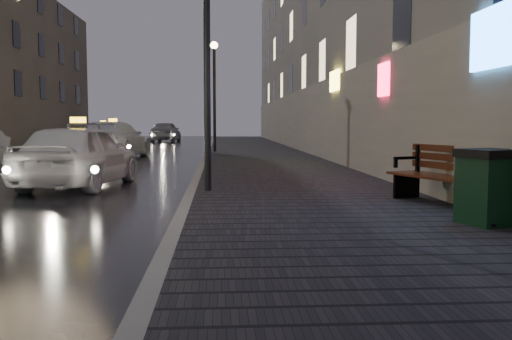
% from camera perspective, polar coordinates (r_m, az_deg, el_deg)
% --- Properties ---
extents(ground, '(120.00, 120.00, 0.00)m').
position_cam_1_polar(ground, '(6.36, -23.20, -9.80)').
color(ground, black).
rests_on(ground, ground).
extents(sidewalk, '(4.60, 58.00, 0.15)m').
position_cam_1_polar(sidewalk, '(26.89, 0.21, 1.62)').
color(sidewalk, black).
rests_on(sidewalk, ground).
extents(curb, '(0.20, 58.00, 0.15)m').
position_cam_1_polar(curb, '(26.84, -4.91, 1.59)').
color(curb, slate).
rests_on(curb, ground).
extents(curb_far, '(0.20, 58.00, 0.15)m').
position_cam_1_polar(curb_far, '(28.47, -23.13, 1.41)').
color(curb_far, slate).
rests_on(curb_far, ground).
extents(building_near, '(1.80, 50.00, 13.00)m').
position_cam_1_polar(building_near, '(31.58, 5.69, 13.76)').
color(building_near, '#605B54').
rests_on(building_near, ground).
extents(building_far_c, '(6.00, 22.00, 11.00)m').
position_cam_1_polar(building_far_c, '(47.59, -23.06, 9.15)').
color(building_far_c, '#6B6051').
rests_on(building_far_c, ground).
extents(lamp_near, '(0.36, 0.36, 5.28)m').
position_cam_1_polar(lamp_near, '(11.95, -4.95, 14.06)').
color(lamp_near, black).
rests_on(lamp_near, sidewalk).
extents(lamp_far, '(0.36, 0.36, 5.28)m').
position_cam_1_polar(lamp_far, '(27.86, -4.19, 8.74)').
color(lamp_far, black).
rests_on(lamp_far, sidewalk).
extents(bench, '(1.27, 2.10, 1.01)m').
position_cam_1_polar(bench, '(10.41, 17.91, -0.42)').
color(bench, black).
rests_on(bench, sidewalk).
extents(trash_bin, '(0.87, 0.87, 1.04)m').
position_cam_1_polar(trash_bin, '(8.50, 22.19, -1.51)').
color(trash_bin, black).
rests_on(trash_bin, sidewalk).
extents(taxi_near, '(2.43, 4.75, 1.55)m').
position_cam_1_polar(taxi_near, '(14.26, -17.28, 1.41)').
color(taxi_near, silver).
rests_on(taxi_near, ground).
extents(taxi_mid, '(2.93, 5.73, 1.59)m').
position_cam_1_polar(taxi_mid, '(25.69, -14.08, 2.94)').
color(taxi_mid, white).
rests_on(taxi_mid, ground).
extents(taxi_far, '(3.19, 5.84, 1.55)m').
position_cam_1_polar(taxi_far, '(39.93, -15.03, 3.49)').
color(taxi_far, silver).
rests_on(taxi_far, ground).
extents(car_far, '(2.32, 4.95, 1.64)m').
position_cam_1_polar(car_far, '(46.32, -9.02, 3.80)').
color(car_far, '#92939A').
rests_on(car_far, ground).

